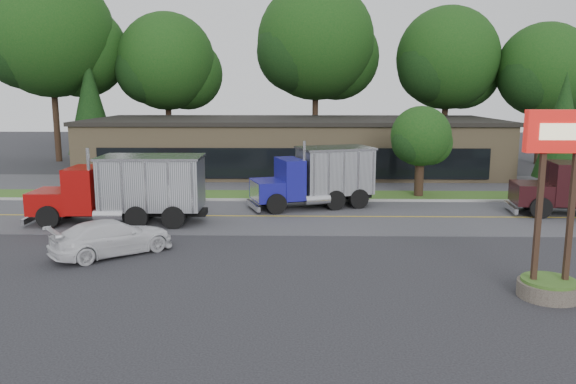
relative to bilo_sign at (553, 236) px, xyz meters
name	(u,v)px	position (x,y,z in m)	size (l,w,h in m)	color
ground	(231,270)	(-10.50, 2.50, -2.02)	(140.00, 140.00, 0.00)	#38383D
road	(251,216)	(-10.50, 11.50, -2.02)	(60.00, 8.00, 0.02)	#5D5D63
center_line	(251,216)	(-10.50, 11.50, -2.02)	(60.00, 0.12, 0.01)	gold
curb	(257,201)	(-10.50, 15.70, -2.02)	(60.00, 0.30, 0.12)	#9E9E99
grass_verge	(259,195)	(-10.50, 17.50, -2.02)	(60.00, 3.40, 0.03)	#34591E
far_parking	(264,183)	(-10.50, 22.50, -2.02)	(60.00, 7.00, 0.02)	#5D5D63
strip_mall	(293,147)	(-8.50, 28.50, -0.02)	(32.00, 12.00, 4.00)	#887353
bilo_sign	(553,236)	(0.00, 0.00, 0.00)	(2.20, 1.90, 5.95)	#6B6054
tree_far_a	(53,40)	(-30.32, 34.65, 9.00)	(12.10, 11.39, 17.26)	#382619
tree_far_b	(169,66)	(-20.35, 36.62, 6.76)	(9.64, 9.08, 13.76)	#382619
tree_far_c	(318,47)	(-6.32, 36.64, 8.49)	(11.54, 10.86, 16.47)	#382619
tree_far_d	(449,63)	(5.65, 35.62, 6.97)	(9.88, 9.30, 14.09)	#382619
tree_far_e	(545,74)	(13.63, 33.60, 5.89)	(8.70, 8.19, 12.41)	#382619
evergreen_left	(90,105)	(-26.50, 32.50, 3.20)	(4.18, 4.18, 9.50)	#382619
evergreen_right	(563,125)	(9.50, 20.50, 2.23)	(3.41, 3.41, 7.75)	#382619
tree_verge	(422,139)	(-0.44, 17.55, 1.54)	(3.93, 3.70, 5.61)	#382619
dump_truck_red	(129,188)	(-16.40, 9.84, -0.22)	(8.57, 2.77, 3.36)	black
dump_truck_blue	(319,176)	(-6.86, 14.06, -0.23)	(7.19, 4.57, 3.36)	black
rally_car	(112,237)	(-15.50, 4.47, -1.32)	(1.97, 4.85, 1.41)	silver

